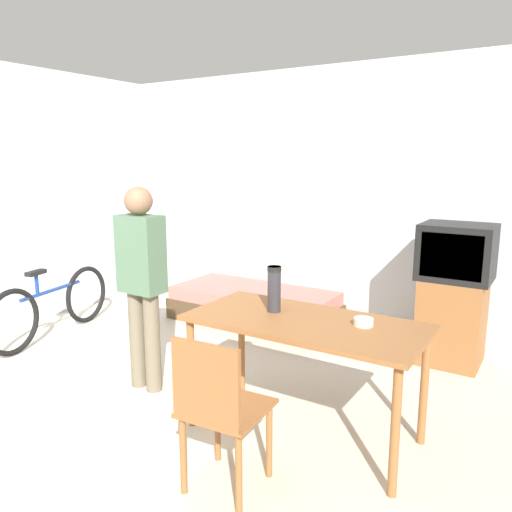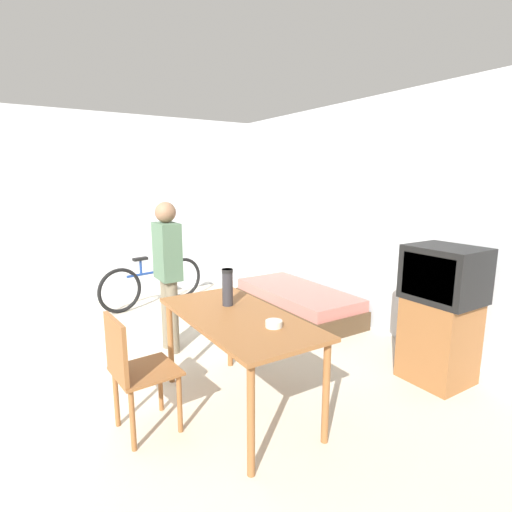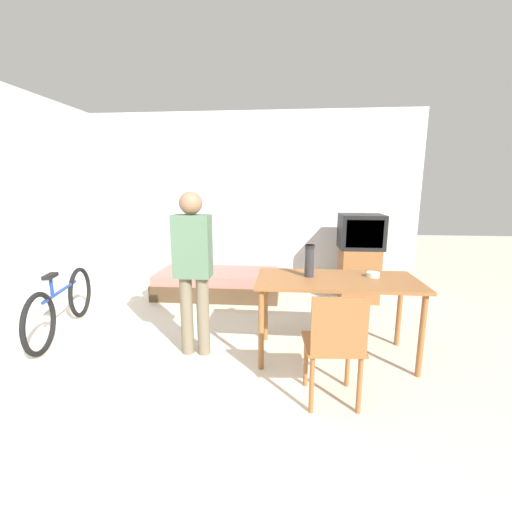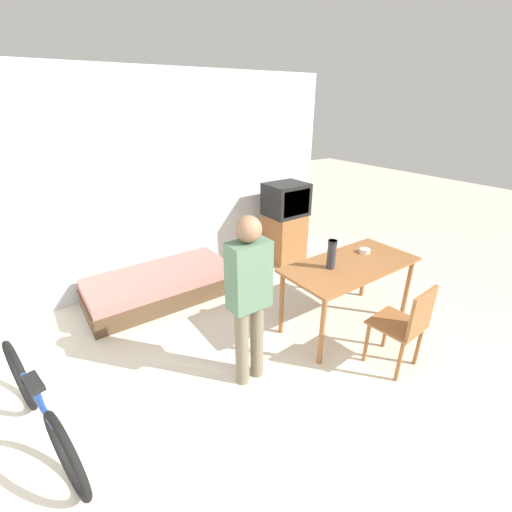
{
  "view_description": "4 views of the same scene",
  "coord_description": "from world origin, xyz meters",
  "px_view_note": "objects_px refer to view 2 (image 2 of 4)",
  "views": [
    {
      "loc": [
        2.6,
        -1.23,
        1.76
      ],
      "look_at": [
        0.51,
        2.08,
        0.99
      ],
      "focal_mm": 35.0,
      "sensor_mm": 36.0,
      "label": 1
    },
    {
      "loc": [
        3.78,
        0.03,
        1.79
      ],
      "look_at": [
        0.56,
        2.06,
        1.05
      ],
      "focal_mm": 28.0,
      "sensor_mm": 36.0,
      "label": 2
    },
    {
      "loc": [
        0.81,
        -1.65,
        1.62
      ],
      "look_at": [
        0.48,
        1.92,
        0.87
      ],
      "focal_mm": 24.0,
      "sensor_mm": 36.0,
      "label": 3
    },
    {
      "loc": [
        -1.41,
        -0.61,
        2.35
      ],
      "look_at": [
        0.4,
        1.95,
        0.9
      ],
      "focal_mm": 24.0,
      "sensor_mm": 36.0,
      "label": 4
    }
  ],
  "objects_px": {
    "tv": "(441,313)",
    "bicycle": "(153,283)",
    "person_standing": "(168,267)",
    "dining_table": "(238,326)",
    "thermos_flask": "(228,286)",
    "wooden_chair": "(133,368)",
    "mate_bowl": "(274,324)",
    "daybed": "(297,302)"
  },
  "relations": [
    {
      "from": "person_standing",
      "to": "dining_table",
      "type": "bearing_deg",
      "value": 2.57
    },
    {
      "from": "mate_bowl",
      "to": "wooden_chair",
      "type": "bearing_deg",
      "value": -117.46
    },
    {
      "from": "tv",
      "to": "mate_bowl",
      "type": "bearing_deg",
      "value": -97.32
    },
    {
      "from": "dining_table",
      "to": "wooden_chair",
      "type": "height_order",
      "value": "wooden_chair"
    },
    {
      "from": "bicycle",
      "to": "person_standing",
      "type": "relative_size",
      "value": 1.02
    },
    {
      "from": "tv",
      "to": "person_standing",
      "type": "relative_size",
      "value": 0.78
    },
    {
      "from": "wooden_chair",
      "to": "person_standing",
      "type": "bearing_deg",
      "value": 149.88
    },
    {
      "from": "wooden_chair",
      "to": "person_standing",
      "type": "relative_size",
      "value": 0.57
    },
    {
      "from": "daybed",
      "to": "thermos_flask",
      "type": "bearing_deg",
      "value": -53.83
    },
    {
      "from": "person_standing",
      "to": "tv",
      "type": "bearing_deg",
      "value": 43.52
    },
    {
      "from": "wooden_chair",
      "to": "bicycle",
      "type": "xyz_separation_m",
      "value": [
        -2.82,
        1.05,
        -0.18
      ]
    },
    {
      "from": "dining_table",
      "to": "bicycle",
      "type": "xyz_separation_m",
      "value": [
        -2.93,
        0.27,
        -0.36
      ]
    },
    {
      "from": "daybed",
      "to": "tv",
      "type": "distance_m",
      "value": 2.09
    },
    {
      "from": "dining_table",
      "to": "thermos_flask",
      "type": "distance_m",
      "value": 0.36
    },
    {
      "from": "mate_bowl",
      "to": "daybed",
      "type": "bearing_deg",
      "value": 138.12
    },
    {
      "from": "bicycle",
      "to": "mate_bowl",
      "type": "xyz_separation_m",
      "value": [
        3.27,
        -0.18,
        0.47
      ]
    },
    {
      "from": "wooden_chair",
      "to": "mate_bowl",
      "type": "height_order",
      "value": "wooden_chair"
    },
    {
      "from": "bicycle",
      "to": "mate_bowl",
      "type": "relative_size",
      "value": 13.37
    },
    {
      "from": "dining_table",
      "to": "tv",
      "type": "bearing_deg",
      "value": 72.28
    },
    {
      "from": "thermos_flask",
      "to": "tv",
      "type": "bearing_deg",
      "value": 64.33
    },
    {
      "from": "daybed",
      "to": "thermos_flask",
      "type": "distance_m",
      "value": 2.22
    },
    {
      "from": "tv",
      "to": "thermos_flask",
      "type": "relative_size",
      "value": 4.03
    },
    {
      "from": "daybed",
      "to": "wooden_chair",
      "type": "bearing_deg",
      "value": -61.23
    },
    {
      "from": "thermos_flask",
      "to": "mate_bowl",
      "type": "xyz_separation_m",
      "value": [
        0.6,
        0.04,
        -0.14
      ]
    },
    {
      "from": "thermos_flask",
      "to": "mate_bowl",
      "type": "bearing_deg",
      "value": 4.2
    },
    {
      "from": "dining_table",
      "to": "thermos_flask",
      "type": "height_order",
      "value": "thermos_flask"
    },
    {
      "from": "daybed",
      "to": "person_standing",
      "type": "height_order",
      "value": "person_standing"
    },
    {
      "from": "tv",
      "to": "mate_bowl",
      "type": "distance_m",
      "value": 1.66
    },
    {
      "from": "bicycle",
      "to": "thermos_flask",
      "type": "height_order",
      "value": "thermos_flask"
    },
    {
      "from": "dining_table",
      "to": "thermos_flask",
      "type": "xyz_separation_m",
      "value": [
        -0.25,
        0.05,
        0.25
      ]
    },
    {
      "from": "person_standing",
      "to": "mate_bowl",
      "type": "relative_size",
      "value": 13.09
    },
    {
      "from": "dining_table",
      "to": "wooden_chair",
      "type": "bearing_deg",
      "value": -97.93
    },
    {
      "from": "wooden_chair",
      "to": "thermos_flask",
      "type": "relative_size",
      "value": 2.91
    },
    {
      "from": "tv",
      "to": "bicycle",
      "type": "xyz_separation_m",
      "value": [
        -3.48,
        -1.46,
        -0.31
      ]
    },
    {
      "from": "dining_table",
      "to": "bicycle",
      "type": "distance_m",
      "value": 2.96
    },
    {
      "from": "dining_table",
      "to": "bicycle",
      "type": "relative_size",
      "value": 0.93
    },
    {
      "from": "bicycle",
      "to": "thermos_flask",
      "type": "relative_size",
      "value": 5.25
    },
    {
      "from": "mate_bowl",
      "to": "person_standing",
      "type": "bearing_deg",
      "value": -174.68
    },
    {
      "from": "tv",
      "to": "person_standing",
      "type": "bearing_deg",
      "value": -136.48
    },
    {
      "from": "daybed",
      "to": "tv",
      "type": "xyz_separation_m",
      "value": [
        2.04,
        -0.0,
        0.45
      ]
    },
    {
      "from": "daybed",
      "to": "tv",
      "type": "relative_size",
      "value": 1.48
    },
    {
      "from": "daybed",
      "to": "wooden_chair",
      "type": "relative_size",
      "value": 2.04
    }
  ]
}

